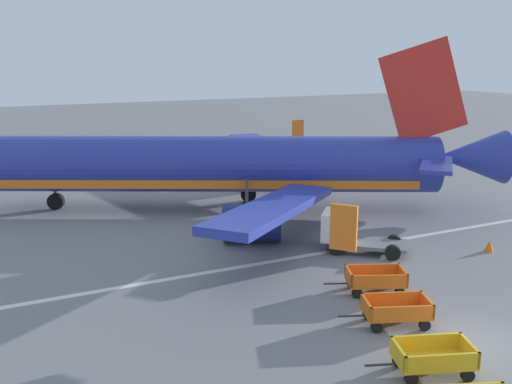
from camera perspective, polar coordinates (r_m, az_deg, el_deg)
ground_plane at (r=22.58m, az=21.64°, el=-14.18°), size 220.00×220.00×0.00m
apron_stripe at (r=30.07m, az=6.80°, el=-6.15°), size 120.00×0.36×0.01m
airplane at (r=37.29m, az=-3.12°, el=2.72°), size 35.31×29.08×11.34m
baggage_cart_second_in_row at (r=19.96m, az=17.54°, el=-15.73°), size 3.60×2.14×1.07m
baggage_cart_third_in_row at (r=22.81m, az=14.05°, el=-11.60°), size 3.59×2.18×1.07m
baggage_cart_fourth_in_row at (r=25.49m, az=12.03°, el=-8.69°), size 3.56×2.25×1.07m
service_truck_beside_carts at (r=30.27m, az=9.37°, el=-3.91°), size 4.55×4.30×2.10m
traffic_cone_near_plane at (r=30.02m, az=8.05°, el=-5.63°), size 0.46×0.46×0.60m
traffic_cone_mid_apron at (r=32.45m, az=22.64°, el=-5.07°), size 0.48×0.48×0.63m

